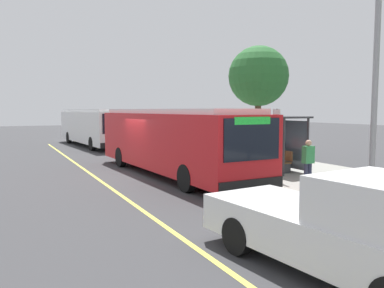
{
  "coord_description": "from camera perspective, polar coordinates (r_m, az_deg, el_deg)",
  "views": [
    {
      "loc": [
        16.97,
        -5.8,
        2.91
      ],
      "look_at": [
        1.67,
        1.73,
        1.41
      ],
      "focal_mm": 36.48,
      "sensor_mm": 36.0,
      "label": 1
    }
  ],
  "objects": [
    {
      "name": "route_sign_post",
      "position": [
        15.6,
        12.24,
        1.4
      ],
      "size": [
        0.44,
        0.08,
        2.8
      ],
      "color": "#333338",
      "rests_on": "sidewalk_curb"
    },
    {
      "name": "sidewalk_curb",
      "position": [
        20.86,
        8.55,
        -2.85
      ],
      "size": [
        44.0,
        6.4,
        0.15
      ],
      "primitive_type": "cube",
      "color": "gray",
      "rests_on": "ground_plane"
    },
    {
      "name": "lane_stripe_center",
      "position": [
        17.59,
        -14.06,
        -4.64
      ],
      "size": [
        36.0,
        0.14,
        0.01
      ],
      "primitive_type": "cube",
      "color": "#E0D64C",
      "rests_on": "ground_plane"
    },
    {
      "name": "transit_bus_second",
      "position": [
        32.44,
        -14.21,
        2.58
      ],
      "size": [
        11.94,
        3.4,
        2.95
      ],
      "color": "white",
      "rests_on": "ground_plane"
    },
    {
      "name": "pedestrian_commuter",
      "position": [
        14.57,
        16.62,
        -2.26
      ],
      "size": [
        0.24,
        0.4,
        1.69
      ],
      "color": "#282D47",
      "rests_on": "sidewalk_curb"
    },
    {
      "name": "bus_shelter",
      "position": [
        18.24,
        12.31,
        1.78
      ],
      "size": [
        2.9,
        1.6,
        2.48
      ],
      "color": "#333338",
      "rests_on": "sidewalk_curb"
    },
    {
      "name": "utility_pole",
      "position": [
        11.88,
        25.16,
        6.67
      ],
      "size": [
        0.16,
        0.16,
        6.4
      ],
      "primitive_type": "cylinder",
      "color": "gray",
      "rests_on": "sidewalk_curb"
    },
    {
      "name": "ground_plane",
      "position": [
        18.17,
        -7.25,
        -4.24
      ],
      "size": [
        120.0,
        120.0,
        0.0
      ],
      "primitive_type": "plane",
      "color": "#38383A"
    },
    {
      "name": "pickup_truck",
      "position": [
        7.38,
        21.76,
        -11.5
      ],
      "size": [
        5.59,
        2.59,
        1.85
      ],
      "color": "white",
      "rests_on": "ground_plane"
    },
    {
      "name": "street_tree_downstreet",
      "position": [
        23.14,
        9.69,
        9.68
      ],
      "size": [
        3.46,
        3.46,
        6.43
      ],
      "color": "brown",
      "rests_on": "sidewalk_curb"
    },
    {
      "name": "transit_bus_main",
      "position": [
        17.37,
        -3.04,
        0.74
      ],
      "size": [
        11.8,
        3.17,
        2.95
      ],
      "color": "red",
      "rests_on": "ground_plane"
    },
    {
      "name": "waiting_bench",
      "position": [
        18.05,
        12.39,
        -2.35
      ],
      "size": [
        1.6,
        0.48,
        0.95
      ],
      "color": "brown",
      "rests_on": "sidewalk_curb"
    }
  ]
}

